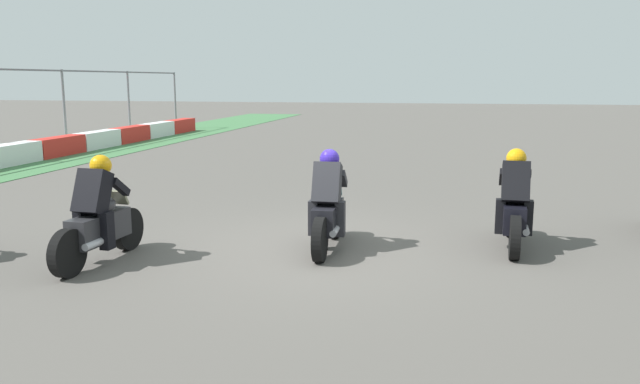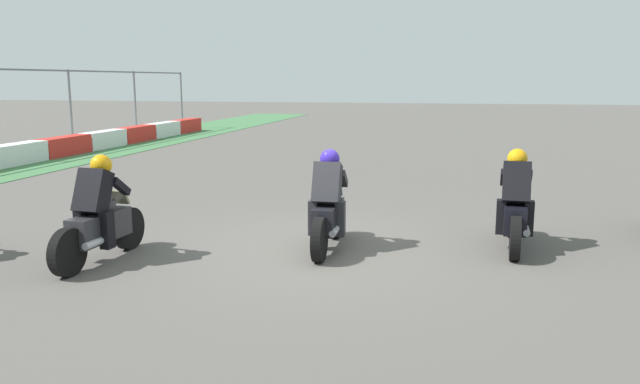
{
  "view_description": "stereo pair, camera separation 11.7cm",
  "coord_description": "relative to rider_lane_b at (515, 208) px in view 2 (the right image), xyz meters",
  "views": [
    {
      "loc": [
        -8.96,
        -1.91,
        2.53
      ],
      "look_at": [
        -0.08,
        -0.03,
        0.9
      ],
      "focal_mm": 35.14,
      "sensor_mm": 36.0,
      "label": 1
    },
    {
      "loc": [
        -8.94,
        -2.03,
        2.53
      ],
      "look_at": [
        -0.08,
        -0.03,
        0.9
      ],
      "focal_mm": 35.14,
      "sensor_mm": 36.0,
      "label": 2
    }
  ],
  "objects": [
    {
      "name": "rider_lane_c",
      "position": [
        -0.68,
        2.75,
        0.0
      ],
      "size": [
        2.04,
        0.55,
        1.51
      ],
      "rotation": [
        0.0,
        0.0,
        0.03
      ],
      "color": "black",
      "rests_on": "ground_plane"
    },
    {
      "name": "ground_plane",
      "position": [
        -0.75,
        2.87,
        -0.62
      ],
      "size": [
        120.0,
        120.0,
        0.0
      ],
      "primitive_type": "plane",
      "color": "#56524D"
    },
    {
      "name": "rider_lane_b",
      "position": [
        0.0,
        0.0,
        0.0
      ],
      "size": [
        2.04,
        0.55,
        1.51
      ],
      "rotation": [
        0.0,
        0.0,
        -0.05
      ],
      "color": "black",
      "rests_on": "ground_plane"
    },
    {
      "name": "rider_lane_d",
      "position": [
        -2.04,
        5.73,
        0.0
      ],
      "size": [
        2.04,
        0.55,
        1.51
      ],
      "rotation": [
        0.0,
        0.0,
        -0.06
      ],
      "color": "black",
      "rests_on": "ground_plane"
    }
  ]
}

